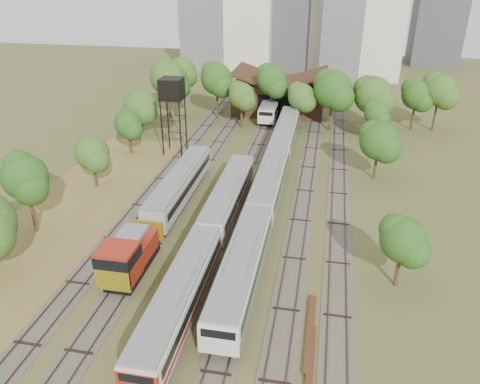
% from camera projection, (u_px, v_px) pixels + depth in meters
% --- Properties ---
extents(ground, '(240.00, 240.00, 0.00)m').
position_uv_depth(ground, '(203.00, 328.00, 35.38)').
color(ground, '#475123').
rests_on(ground, ground).
extents(dry_grass_patch, '(14.00, 60.00, 0.04)m').
position_uv_depth(dry_grass_patch, '(45.00, 246.00, 45.47)').
color(dry_grass_patch, brown).
rests_on(dry_grass_patch, ground).
extents(tracks, '(24.60, 80.00, 0.19)m').
position_uv_depth(tracks, '(250.00, 186.00, 57.46)').
color(tracks, '#4C473D').
rests_on(tracks, ground).
extents(railcar_red_set, '(2.73, 34.58, 3.37)m').
position_uv_depth(railcar_red_set, '(208.00, 238.00, 43.41)').
color(railcar_red_set, black).
rests_on(railcar_red_set, ground).
extents(railcar_green_set, '(2.90, 52.07, 3.59)m').
position_uv_depth(railcar_green_set, '(270.00, 182.00, 54.26)').
color(railcar_green_set, black).
rests_on(railcar_green_set, ground).
extents(railcar_rear, '(2.74, 16.08, 3.39)m').
position_uv_depth(railcar_rear, '(272.00, 105.00, 83.62)').
color(railcar_rear, black).
rests_on(railcar_rear, ground).
extents(shunter_locomotive, '(3.06, 8.12, 4.00)m').
position_uv_depth(shunter_locomotive, '(127.00, 258.00, 40.28)').
color(shunter_locomotive, black).
rests_on(shunter_locomotive, ground).
extents(old_grey_coach, '(2.75, 18.00, 3.40)m').
position_uv_depth(old_grey_coach, '(180.00, 185.00, 53.49)').
color(old_grey_coach, black).
rests_on(old_grey_coach, ground).
extents(water_tower, '(3.10, 3.10, 10.74)m').
position_uv_depth(water_tower, '(172.00, 91.00, 63.64)').
color(water_tower, black).
rests_on(water_tower, ground).
extents(rail_pile_near, '(0.55, 8.23, 0.27)m').
position_uv_depth(rail_pile_near, '(310.00, 332.00, 34.79)').
color(rail_pile_near, '#572D19').
rests_on(rail_pile_near, ground).
extents(rail_pile_far, '(0.49, 7.81, 0.25)m').
position_uv_depth(rail_pile_far, '(310.00, 367.00, 31.79)').
color(rail_pile_far, '#572D19').
rests_on(rail_pile_far, ground).
extents(maintenance_shed, '(16.45, 11.55, 7.58)m').
position_uv_depth(maintenance_shed, '(280.00, 95.00, 85.25)').
color(maintenance_shed, '#362313').
rests_on(maintenance_shed, ground).
extents(tree_band_left, '(7.80, 75.31, 8.65)m').
position_uv_depth(tree_band_left, '(111.00, 128.00, 61.39)').
color(tree_band_left, '#382616').
rests_on(tree_band_left, ground).
extents(tree_band_far, '(49.97, 9.15, 9.93)m').
position_uv_depth(tree_band_far, '(301.00, 88.00, 76.00)').
color(tree_band_far, '#382616').
rests_on(tree_band_far, ground).
extents(tree_band_right, '(4.79, 39.04, 7.43)m').
position_uv_depth(tree_band_right, '(383.00, 151.00, 54.93)').
color(tree_band_right, '#382616').
rests_on(tree_band_right, ground).
extents(tower_far_right, '(12.00, 12.00, 28.00)m').
position_uv_depth(tower_far_right, '(440.00, 8.00, 120.12)').
color(tower_far_right, '#45484D').
rests_on(tower_far_right, ground).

